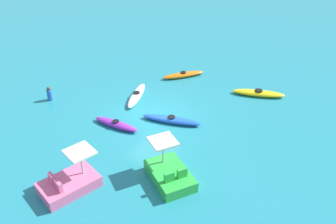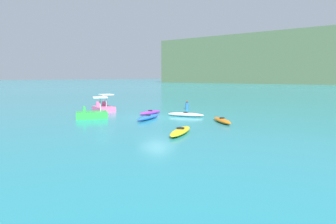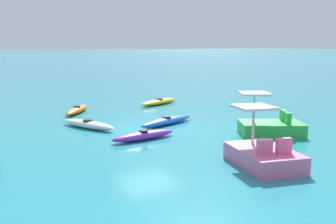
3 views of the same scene
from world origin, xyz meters
The scene contains 8 objects.
ground_plane centered at (0.00, 0.00, 0.00)m, with size 600.00×600.00×0.00m, color teal.
kayak_blue centered at (0.13, -1.10, 0.16)m, with size 1.58×3.31×0.37m.
kayak_orange centered at (5.24, 1.27, 0.16)m, with size 2.66×2.23×0.37m.
kayak_purple centered at (-1.86, 1.14, 0.16)m, with size 0.78×2.74×0.37m.
kayak_white centered at (1.25, 2.15, 0.16)m, with size 3.08×1.70×0.37m.
kayak_yellow centered at (5.60, -3.93, 0.16)m, with size 1.85×3.20×0.37m.
pedal_boat_pink centered at (-6.58, -0.31, 0.34)m, with size 2.72×2.09×1.68m.
pedal_boat_green centered at (-3.75, -3.54, 0.34)m, with size 2.52×2.83×1.68m.
Camera 3 is at (-14.72, 8.01, 3.50)m, focal length 42.60 mm.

